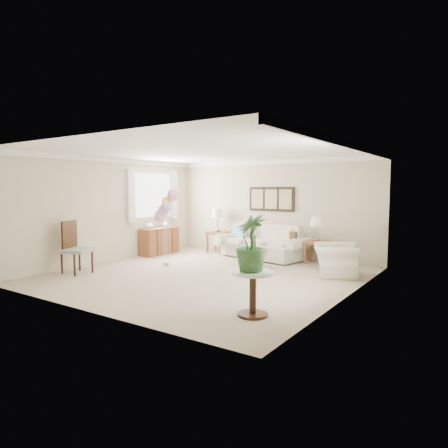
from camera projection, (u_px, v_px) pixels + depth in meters
name	position (u px, v px, depth m)	size (l,w,h in m)	color
ground_plane	(206.00, 275.00, 8.45)	(6.00, 6.00, 0.00)	tan
room_shell	(204.00, 198.00, 8.44)	(6.04, 6.04, 2.60)	beige
wall_art_triptych	(271.00, 199.00, 10.75)	(1.35, 0.06, 0.65)	black
sofa	(263.00, 245.00, 10.50)	(2.60, 1.34, 0.89)	silver
end_table_left	(218.00, 235.00, 11.49)	(0.55, 0.50, 0.60)	brown
end_table_right	(316.00, 244.00, 9.71)	(0.52, 0.47, 0.57)	brown
lamp_left	(218.00, 214.00, 11.44)	(0.38, 0.38, 0.66)	gray
lamp_right	(317.00, 222.00, 9.67)	(0.34, 0.34, 0.59)	gray
coffee_table	(251.00, 251.00, 9.36)	(0.81, 0.81, 0.41)	olive
decor_bowl	(252.00, 248.00, 9.36)	(0.25, 0.25, 0.06)	#312822
armchair	(335.00, 260.00, 8.43)	(1.01, 0.88, 0.65)	silver
side_table	(253.00, 282.00, 5.70)	(0.60, 0.60, 0.65)	silver
potted_plant	(251.00, 243.00, 5.67)	(0.45, 0.45, 0.81)	#224A27
accent_chair	(74.00, 246.00, 8.63)	(0.73, 0.72, 1.14)	gray
credenza	(159.00, 241.00, 11.20)	(0.46, 1.20, 0.74)	brown
vase_white	(150.00, 225.00, 10.85)	(0.19, 0.19, 0.20)	silver
vase_sage	(166.00, 224.00, 11.36)	(0.18, 0.18, 0.19)	silver
balloon_cluster	(166.00, 206.00, 9.37)	(0.53, 0.41, 1.84)	gray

